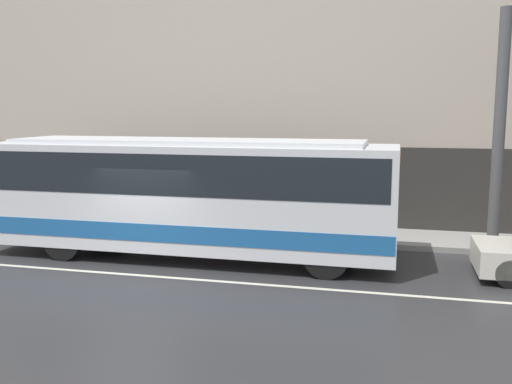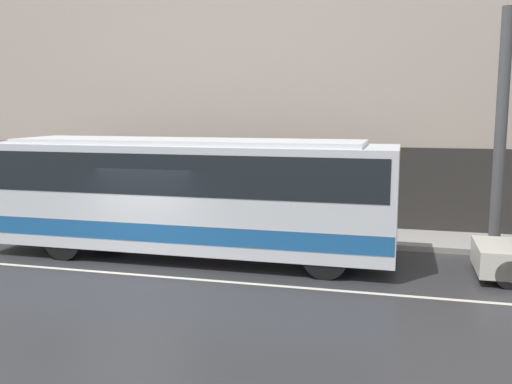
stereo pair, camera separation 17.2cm
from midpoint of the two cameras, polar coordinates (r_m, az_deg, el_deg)
ground_plane at (r=14.24m, az=-12.52°, el=-8.10°), size 60.00×60.00×0.00m
sidewalk at (r=18.84m, az=-5.54°, el=-3.64°), size 60.00×2.34×0.17m
building_facade at (r=19.72m, az=-4.47°, el=12.28°), size 60.00×0.35×11.09m
lane_stripe at (r=14.23m, az=-12.52°, el=-8.08°), size 54.00×0.14×0.01m
transit_bus at (r=15.33m, az=-7.22°, el=0.06°), size 10.98×2.57×3.18m
utility_pole_near at (r=17.00m, az=22.88°, el=5.79°), size 0.32×0.32×6.50m
pedestrian_waiting at (r=18.52m, az=-4.46°, el=-1.26°), size 0.36×0.36×1.59m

